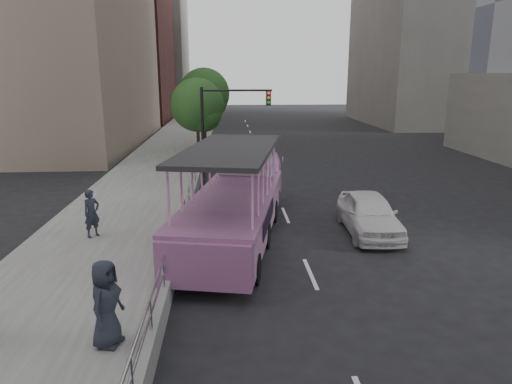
{
  "coord_description": "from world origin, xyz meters",
  "views": [
    {
      "loc": [
        -1.47,
        -14.68,
        5.85
      ],
      "look_at": [
        -0.44,
        1.36,
        1.73
      ],
      "focal_mm": 32.0,
      "sensor_mm": 36.0,
      "label": 1
    }
  ],
  "objects": [
    {
      "name": "car",
      "position": [
        3.87,
        1.56,
        0.77
      ],
      "size": [
        2.01,
        4.6,
        1.54
      ],
      "primitive_type": "imported",
      "rotation": [
        0.0,
        0.0,
        -0.04
      ],
      "color": "white",
      "rests_on": "ground"
    },
    {
      "name": "sidewalk",
      "position": [
        -5.75,
        10.0,
        0.15
      ],
      "size": [
        5.5,
        80.0,
        0.3
      ],
      "primitive_type": "cube",
      "color": "#A5A59F",
      "rests_on": "ground"
    },
    {
      "name": "pedestrian_far",
      "position": [
        -4.03,
        -5.9,
        1.25
      ],
      "size": [
        0.85,
        1.06,
        1.9
      ],
      "primitive_type": "imported",
      "rotation": [
        0.0,
        0.0,
        1.28
      ],
      "color": "#232834",
      "rests_on": "sidewalk"
    },
    {
      "name": "street_tree_far",
      "position": [
        -3.1,
        21.93,
        4.31
      ],
      "size": [
        3.97,
        3.97,
        6.45
      ],
      "color": "#332217",
      "rests_on": "ground"
    },
    {
      "name": "ground",
      "position": [
        0.0,
        0.0,
        0.0
      ],
      "size": [
        160.0,
        160.0,
        0.0
      ],
      "primitive_type": "plane",
      "color": "black"
    },
    {
      "name": "duck_boat",
      "position": [
        -1.09,
        1.66,
        1.32
      ],
      "size": [
        4.54,
        10.97,
        3.55
      ],
      "color": "black",
      "rests_on": "ground"
    },
    {
      "name": "street_tree_near",
      "position": [
        -3.3,
        15.93,
        3.82
      ],
      "size": [
        3.52,
        3.52,
        5.72
      ],
      "color": "#332217",
      "rests_on": "ground"
    },
    {
      "name": "pedestrian_near",
      "position": [
        -6.25,
        0.96,
        1.16
      ],
      "size": [
        0.72,
        0.75,
        1.72
      ],
      "primitive_type": "imported",
      "rotation": [
        0.0,
        0.0,
        0.88
      ],
      "color": "#232834",
      "rests_on": "sidewalk"
    },
    {
      "name": "parking_sign",
      "position": [
        -2.56,
        6.6,
        1.7
      ],
      "size": [
        0.12,
        0.6,
        2.69
      ],
      "color": "black",
      "rests_on": "ground"
    },
    {
      "name": "midrise_stone_b",
      "position": [
        -16.0,
        64.0,
        10.0
      ],
      "size": [
        16.0,
        14.0,
        20.0
      ],
      "primitive_type": "cube",
      "color": "gray",
      "rests_on": "ground"
    },
    {
      "name": "kerb_wall",
      "position": [
        -3.12,
        2.0,
        0.48
      ],
      "size": [
        0.24,
        30.0,
        0.36
      ],
      "primitive_type": "cube",
      "color": "#999A95",
      "rests_on": "sidewalk"
    },
    {
      "name": "traffic_signal",
      "position": [
        -1.7,
        12.5,
        3.5
      ],
      "size": [
        4.2,
        0.32,
        5.2
      ],
      "color": "black",
      "rests_on": "ground"
    },
    {
      "name": "guardrail",
      "position": [
        -3.12,
        2.0,
        1.14
      ],
      "size": [
        0.07,
        22.0,
        0.71
      ],
      "color": "silver",
      "rests_on": "kerb_wall"
    },
    {
      "name": "midrise_brick",
      "position": [
        -18.0,
        48.0,
        13.0
      ],
      "size": [
        18.0,
        16.0,
        26.0
      ],
      "primitive_type": "cube",
      "color": "brown",
      "rests_on": "ground"
    }
  ]
}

